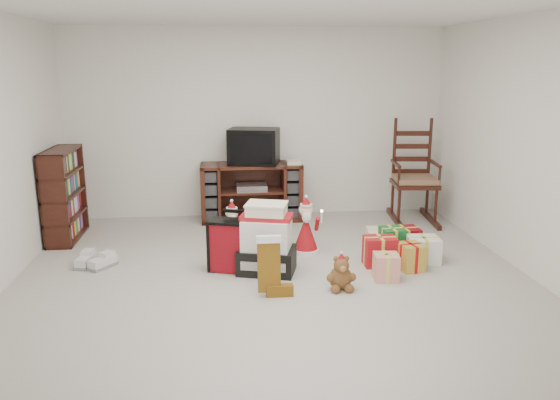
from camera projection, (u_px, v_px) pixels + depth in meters
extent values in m
cube|color=#BCB8AD|center=(275.00, 284.00, 5.16)|extent=(5.00, 5.00, 0.01)
cube|color=white|center=(274.00, 5.00, 4.55)|extent=(5.00, 5.00, 0.01)
cube|color=white|center=(257.00, 124.00, 7.27)|extent=(5.00, 0.01, 2.50)
cube|color=white|center=(327.00, 242.00, 2.45)|extent=(5.00, 0.01, 2.50)
cube|color=white|center=(540.00, 149.00, 5.11)|extent=(0.01, 5.00, 2.50)
cube|color=#461C14|center=(252.00, 192.00, 7.22)|extent=(1.32, 0.48, 0.75)
cube|color=#B3B3B6|center=(252.00, 187.00, 7.17)|extent=(0.40, 0.28, 0.08)
cube|color=#3A1510|center=(64.00, 195.00, 6.39)|extent=(0.29, 0.88, 1.07)
cube|color=#3A1510|center=(415.00, 184.00, 7.11)|extent=(0.61, 0.59, 0.05)
cube|color=#9A6954|center=(415.00, 179.00, 7.10)|extent=(0.56, 0.54, 0.06)
cube|color=#3A1510|center=(410.00, 146.00, 7.24)|extent=(0.47, 0.11, 0.85)
cube|color=#3A1510|center=(412.00, 218.00, 7.23)|extent=(0.65, 0.97, 0.06)
cube|color=black|center=(267.00, 260.00, 5.44)|extent=(0.64, 0.53, 0.25)
cube|color=white|center=(267.00, 234.00, 5.37)|extent=(0.54, 0.46, 0.30)
cube|color=#AA131B|center=(267.00, 217.00, 5.33)|extent=(0.55, 0.39, 0.04)
cube|color=#F1E8C5|center=(267.00, 210.00, 5.31)|extent=(0.43, 0.37, 0.10)
cube|color=maroon|center=(231.00, 246.00, 5.43)|extent=(0.45, 0.33, 0.53)
cube|color=black|center=(230.00, 211.00, 5.44)|extent=(0.21, 0.10, 0.03)
ellipsoid|color=brown|center=(340.00, 278.00, 5.03)|extent=(0.21, 0.18, 0.22)
sphere|color=brown|center=(341.00, 265.00, 4.97)|extent=(0.14, 0.14, 0.14)
cone|color=maroon|center=(306.00, 234.00, 6.00)|extent=(0.29, 0.29, 0.42)
sphere|color=beige|center=(306.00, 211.00, 5.93)|extent=(0.14, 0.14, 0.14)
cone|color=maroon|center=(306.00, 201.00, 5.91)|extent=(0.13, 0.13, 0.10)
cylinder|color=silver|center=(322.00, 217.00, 5.85)|extent=(0.02, 0.02, 0.13)
cone|color=maroon|center=(232.00, 234.00, 6.04)|extent=(0.27, 0.27, 0.38)
sphere|color=beige|center=(232.00, 214.00, 5.98)|extent=(0.13, 0.13, 0.13)
cone|color=maroon|center=(232.00, 205.00, 5.96)|extent=(0.11, 0.11, 0.09)
cylinder|color=silver|center=(245.00, 219.00, 5.90)|extent=(0.02, 0.02, 0.11)
cube|color=silver|center=(84.00, 262.00, 5.58)|extent=(0.18, 0.32, 0.11)
cube|color=silver|center=(104.00, 261.00, 5.60)|extent=(0.28, 0.32, 0.11)
cube|color=#AA131B|center=(379.00, 252.00, 5.62)|extent=(0.28, 0.28, 0.28)
cube|color=#1B6E31|center=(392.00, 243.00, 5.90)|extent=(0.28, 0.28, 0.28)
cube|color=gold|center=(410.00, 257.00, 5.49)|extent=(0.28, 0.28, 0.28)
cube|color=white|center=(385.00, 265.00, 5.25)|extent=(0.28, 0.28, 0.28)
cube|color=white|center=(423.00, 249.00, 5.72)|extent=(0.28, 0.28, 0.28)
cube|color=maroon|center=(405.00, 236.00, 6.13)|extent=(0.28, 0.28, 0.28)
cube|color=#F1E8C5|center=(380.00, 236.00, 6.15)|extent=(0.28, 0.28, 0.28)
cube|color=black|center=(254.00, 146.00, 7.08)|extent=(0.71, 0.58, 0.46)
cube|color=black|center=(255.00, 149.00, 6.86)|extent=(0.52, 0.14, 0.37)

